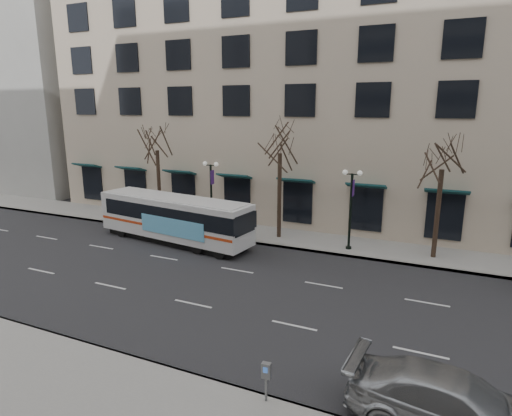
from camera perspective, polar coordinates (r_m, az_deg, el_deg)
The scene contains 12 objects.
ground at distance 22.49m, azimuth -5.21°, elevation -10.26°, with size 160.00×160.00×0.00m, color black.
sidewalk_far at distance 28.81m, azimuth 12.55°, elevation -4.98°, with size 80.00×4.00×0.15m, color gray.
building_hotel at distance 40.88m, azimuth 7.02°, elevation 17.51°, with size 40.00×20.00×24.00m, color #C1AC93.
building_far_upblock at distance 62.16m, azimuth -28.11°, elevation 16.51°, with size 28.00×20.00×28.00m, color #999993.
tree_far_left at distance 33.57m, azimuth -13.13°, elevation 9.12°, with size 3.60×3.60×8.34m.
tree_far_mid at distance 28.66m, azimuth 3.23°, elevation 9.18°, with size 3.60×3.60×8.55m.
tree_far_right at distance 26.81m, azimuth 23.73°, elevation 6.76°, with size 3.60×3.60×8.06m.
lamp_post_left at distance 30.81m, azimuth -5.98°, elevation 1.98°, with size 1.22×0.45×5.21m.
lamp_post_right at distance 27.29m, azimuth 12.52°, elevation 0.25°, with size 1.22×0.45×5.21m.
city_bus at distance 29.27m, azimuth -10.79°, elevation -1.27°, with size 11.76×4.03×3.13m.
silver_car at distance 14.26m, azimuth 24.91°, elevation -22.77°, with size 2.43×5.98×1.73m, color #9DA0A4.
pay_station at distance 13.94m, azimuth 1.36°, elevation -21.21°, with size 0.29×0.21×1.29m.
Camera 1 is at (10.23, -17.89, 9.00)m, focal length 30.00 mm.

